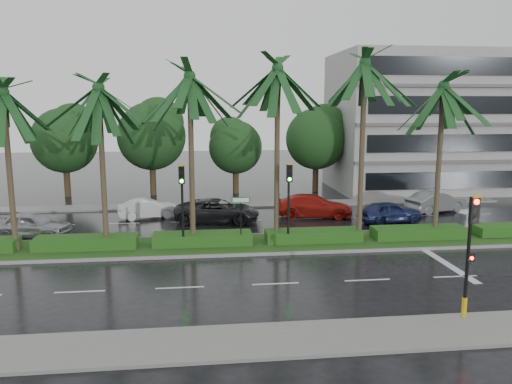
{
  "coord_description": "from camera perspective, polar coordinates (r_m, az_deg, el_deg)",
  "views": [
    {
      "loc": [
        -3.12,
        -24.84,
        7.38
      ],
      "look_at": [
        -0.09,
        1.5,
        2.83
      ],
      "focal_mm": 35.0,
      "sensor_mm": 36.0,
      "label": 1
    }
  ],
  "objects": [
    {
      "name": "car_darkgrey",
      "position": [
        32.27,
        -4.47,
        -2.14
      ],
      "size": [
        3.29,
        5.75,
        1.51
      ],
      "primitive_type": "imported",
      "rotation": [
        0.0,
        0.0,
        1.42
      ],
      "color": "black",
      "rests_on": "ground"
    },
    {
      "name": "car_grey",
      "position": [
        37.46,
        19.9,
        -1.06
      ],
      "size": [
        2.93,
        4.77,
        1.48
      ],
      "primitive_type": "imported",
      "rotation": [
        0.0,
        0.0,
        1.9
      ],
      "color": "slate",
      "rests_on": "ground"
    },
    {
      "name": "signal_median_left",
      "position": [
        25.54,
        -8.45,
        -0.25
      ],
      "size": [
        0.34,
        0.42,
        4.36
      ],
      "color": "black",
      "rests_on": "median"
    },
    {
      "name": "median",
      "position": [
        27.04,
        0.3,
        -5.93
      ],
      "size": [
        36.0,
        4.0,
        0.15
      ],
      "color": "gray",
      "rests_on": "ground"
    },
    {
      "name": "street_sign",
      "position": [
        25.95,
        -1.75,
        -1.95
      ],
      "size": [
        0.95,
        0.09,
        2.6
      ],
      "color": "black",
      "rests_on": "median"
    },
    {
      "name": "near_sidewalk",
      "position": [
        16.67,
        5.11,
        -16.36
      ],
      "size": [
        40.0,
        2.4,
        0.12
      ],
      "primitive_type": "cube",
      "color": "slate",
      "rests_on": "ground"
    },
    {
      "name": "lane_markings",
      "position": [
        26.24,
        7.32,
        -6.67
      ],
      "size": [
        34.0,
        13.06,
        0.01
      ],
      "color": "silver",
      "rests_on": "ground"
    },
    {
      "name": "building",
      "position": [
        47.35,
        18.75,
        7.56
      ],
      "size": [
        16.0,
        10.0,
        12.0
      ],
      "primitive_type": "cube",
      "color": "gray",
      "rests_on": "ground"
    },
    {
      "name": "ground",
      "position": [
        26.1,
        0.57,
        -6.68
      ],
      "size": [
        120.0,
        120.0,
        0.0
      ],
      "primitive_type": "plane",
      "color": "black",
      "rests_on": "ground"
    },
    {
      "name": "palm_row",
      "position": [
        25.94,
        -2.47,
        11.37
      ],
      "size": [
        26.3,
        4.2,
        10.29
      ],
      "color": "#3D3223",
      "rests_on": "median"
    },
    {
      "name": "hedge",
      "position": [
        26.94,
        0.31,
        -5.17
      ],
      "size": [
        35.2,
        1.4,
        0.6
      ],
      "color": "#154B17",
      "rests_on": "median"
    },
    {
      "name": "signal_near",
      "position": [
        18.59,
        23.24,
        -6.28
      ],
      "size": [
        0.34,
        0.45,
        4.36
      ],
      "color": "black",
      "rests_on": "near_sidewalk"
    },
    {
      "name": "car_white",
      "position": [
        34.07,
        -12.17,
        -1.87
      ],
      "size": [
        2.25,
        4.17,
        1.3
      ],
      "primitive_type": "imported",
      "rotation": [
        0.0,
        0.0,
        1.8
      ],
      "color": "silver",
      "rests_on": "ground"
    },
    {
      "name": "bg_trees",
      "position": [
        42.62,
        -2.21,
        6.51
      ],
      "size": [
        33.44,
        5.66,
        8.18
      ],
      "color": "#392A1A",
      "rests_on": "ground"
    },
    {
      "name": "far_sidewalk",
      "position": [
        37.69,
        -1.7,
        -1.46
      ],
      "size": [
        40.0,
        2.0,
        0.12
      ],
      "primitive_type": "cube",
      "color": "slate",
      "rests_on": "ground"
    },
    {
      "name": "car_blue",
      "position": [
        33.18,
        15.02,
        -2.21
      ],
      "size": [
        2.34,
        4.34,
        1.4
      ],
      "primitive_type": "imported",
      "rotation": [
        0.0,
        0.0,
        1.74
      ],
      "color": "navy",
      "rests_on": "ground"
    },
    {
      "name": "car_silver",
      "position": [
        31.14,
        -24.17,
        -3.45
      ],
      "size": [
        2.64,
        4.6,
        1.47
      ],
      "primitive_type": "imported",
      "rotation": [
        0.0,
        0.0,
        1.35
      ],
      "color": "#9FA0A6",
      "rests_on": "ground"
    },
    {
      "name": "car_red",
      "position": [
        33.92,
        6.55,
        -1.58
      ],
      "size": [
        3.0,
        5.54,
        1.52
      ],
      "primitive_type": "imported",
      "rotation": [
        0.0,
        0.0,
        1.4
      ],
      "color": "#A41811",
      "rests_on": "ground"
    },
    {
      "name": "signal_median_right",
      "position": [
        25.94,
        3.79,
        -0.01
      ],
      "size": [
        0.34,
        0.42,
        4.36
      ],
      "color": "black",
      "rests_on": "median"
    }
  ]
}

